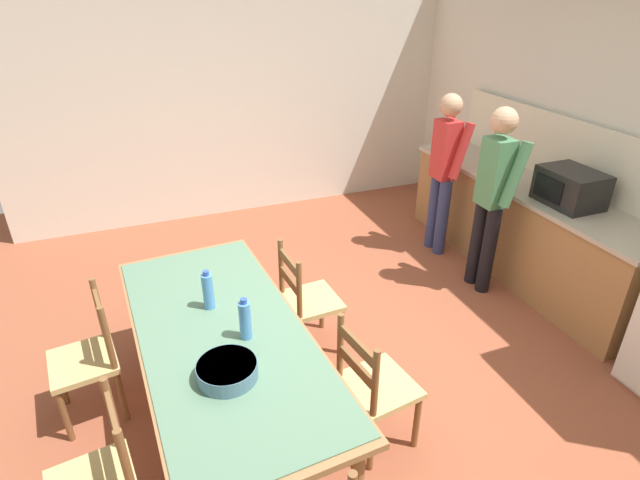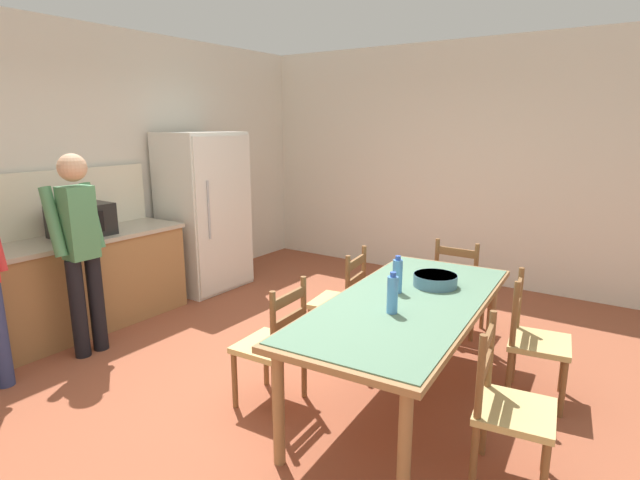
{
  "view_description": "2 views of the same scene",
  "coord_description": "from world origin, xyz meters",
  "px_view_note": "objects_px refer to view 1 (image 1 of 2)",
  "views": [
    {
      "loc": [
        2.58,
        -1.18,
        2.62
      ],
      "look_at": [
        -0.32,
        -0.06,
        0.98
      ],
      "focal_mm": 28.0,
      "sensor_mm": 36.0,
      "label": 1
    },
    {
      "loc": [
        -2.84,
        -2.2,
        1.93
      ],
      "look_at": [
        0.03,
        -0.25,
        1.12
      ],
      "focal_mm": 28.0,
      "sensor_mm": 36.0,
      "label": 2
    }
  ],
  "objects_px": {
    "dining_table": "(223,341)",
    "bottle_off_centre": "(245,320)",
    "microwave": "(570,188)",
    "person_at_counter": "(493,193)",
    "bottle_near_centre": "(208,291)",
    "serving_bowl": "(227,370)",
    "person_at_sink": "(444,167)",
    "chair_side_near_left": "(89,359)",
    "chair_side_far_right": "(374,387)",
    "chair_side_far_left": "(307,301)"
  },
  "relations": [
    {
      "from": "bottle_off_centre",
      "to": "chair_side_near_left",
      "type": "height_order",
      "value": "bottle_off_centre"
    },
    {
      "from": "microwave",
      "to": "bottle_off_centre",
      "type": "xyz_separation_m",
      "value": [
        0.58,
        -2.95,
        -0.17
      ]
    },
    {
      "from": "bottle_near_centre",
      "to": "chair_side_far_right",
      "type": "height_order",
      "value": "bottle_near_centre"
    },
    {
      "from": "dining_table",
      "to": "person_at_sink",
      "type": "distance_m",
      "value": 3.04
    },
    {
      "from": "chair_side_far_right",
      "to": "person_at_counter",
      "type": "height_order",
      "value": "person_at_counter"
    },
    {
      "from": "dining_table",
      "to": "serving_bowl",
      "type": "height_order",
      "value": "serving_bowl"
    },
    {
      "from": "microwave",
      "to": "dining_table",
      "type": "distance_m",
      "value": 3.14
    },
    {
      "from": "chair_side_far_left",
      "to": "bottle_off_centre",
      "type": "bearing_deg",
      "value": 133.68
    },
    {
      "from": "microwave",
      "to": "chair_side_far_left",
      "type": "distance_m",
      "value": 2.43
    },
    {
      "from": "person_at_sink",
      "to": "person_at_counter",
      "type": "height_order",
      "value": "person_at_counter"
    },
    {
      "from": "bottle_near_centre",
      "to": "person_at_sink",
      "type": "distance_m",
      "value": 2.91
    },
    {
      "from": "serving_bowl",
      "to": "bottle_off_centre",
      "type": "bearing_deg",
      "value": 149.39
    },
    {
      "from": "bottle_off_centre",
      "to": "chair_side_far_left",
      "type": "relative_size",
      "value": 0.3
    },
    {
      "from": "serving_bowl",
      "to": "chair_side_near_left",
      "type": "distance_m",
      "value": 1.19
    },
    {
      "from": "bottle_near_centre",
      "to": "chair_side_far_right",
      "type": "relative_size",
      "value": 0.3
    },
    {
      "from": "microwave",
      "to": "chair_side_near_left",
      "type": "bearing_deg",
      "value": -89.42
    },
    {
      "from": "serving_bowl",
      "to": "person_at_sink",
      "type": "distance_m",
      "value": 3.29
    },
    {
      "from": "dining_table",
      "to": "person_at_sink",
      "type": "bearing_deg",
      "value": 121.57
    },
    {
      "from": "bottle_near_centre",
      "to": "person_at_counter",
      "type": "relative_size",
      "value": 0.16
    },
    {
      "from": "dining_table",
      "to": "person_at_counter",
      "type": "height_order",
      "value": "person_at_counter"
    },
    {
      "from": "serving_bowl",
      "to": "person_at_counter",
      "type": "distance_m",
      "value": 2.88
    },
    {
      "from": "bottle_near_centre",
      "to": "bottle_off_centre",
      "type": "xyz_separation_m",
      "value": [
        0.38,
        0.15,
        0.0
      ]
    },
    {
      "from": "bottle_off_centre",
      "to": "person_at_sink",
      "type": "height_order",
      "value": "person_at_sink"
    },
    {
      "from": "dining_table",
      "to": "bottle_off_centre",
      "type": "relative_size",
      "value": 8.42
    },
    {
      "from": "bottle_near_centre",
      "to": "chair_side_near_left",
      "type": "bearing_deg",
      "value": -102.1
    },
    {
      "from": "microwave",
      "to": "chair_side_near_left",
      "type": "relative_size",
      "value": 0.55
    },
    {
      "from": "bottle_near_centre",
      "to": "chair_side_near_left",
      "type": "height_order",
      "value": "bottle_near_centre"
    },
    {
      "from": "person_at_sink",
      "to": "person_at_counter",
      "type": "distance_m",
      "value": 0.77
    },
    {
      "from": "bottle_near_centre",
      "to": "bottle_off_centre",
      "type": "distance_m",
      "value": 0.4
    },
    {
      "from": "dining_table",
      "to": "bottle_off_centre",
      "type": "bearing_deg",
      "value": 51.34
    },
    {
      "from": "chair_side_near_left",
      "to": "chair_side_far_left",
      "type": "xyz_separation_m",
      "value": [
        -0.11,
        1.54,
        0.0
      ]
    },
    {
      "from": "bottle_near_centre",
      "to": "chair_side_far_left",
      "type": "height_order",
      "value": "bottle_near_centre"
    },
    {
      "from": "microwave",
      "to": "chair_side_far_right",
      "type": "relative_size",
      "value": 0.55
    },
    {
      "from": "person_at_sink",
      "to": "person_at_counter",
      "type": "xyz_separation_m",
      "value": [
        0.77,
        -0.02,
        0.02
      ]
    },
    {
      "from": "microwave",
      "to": "bottle_off_centre",
      "type": "distance_m",
      "value": 3.02
    },
    {
      "from": "dining_table",
      "to": "chair_side_near_left",
      "type": "height_order",
      "value": "chair_side_near_left"
    },
    {
      "from": "microwave",
      "to": "person_at_sink",
      "type": "relative_size",
      "value": 0.3
    },
    {
      "from": "microwave",
      "to": "bottle_off_centre",
      "type": "relative_size",
      "value": 1.85
    },
    {
      "from": "chair_side_far_left",
      "to": "person_at_counter",
      "type": "bearing_deg",
      "value": -85.27
    },
    {
      "from": "microwave",
      "to": "dining_table",
      "type": "height_order",
      "value": "microwave"
    },
    {
      "from": "dining_table",
      "to": "chair_side_far_left",
      "type": "distance_m",
      "value": 0.95
    },
    {
      "from": "chair_side_far_right",
      "to": "person_at_counter",
      "type": "distance_m",
      "value": 2.22
    },
    {
      "from": "bottle_off_centre",
      "to": "person_at_counter",
      "type": "distance_m",
      "value": 2.6
    },
    {
      "from": "bottle_near_centre",
      "to": "person_at_counter",
      "type": "xyz_separation_m",
      "value": [
        -0.54,
        2.58,
        0.08
      ]
    },
    {
      "from": "serving_bowl",
      "to": "chair_side_near_left",
      "type": "bearing_deg",
      "value": -137.67
    },
    {
      "from": "bottle_off_centre",
      "to": "person_at_sink",
      "type": "relative_size",
      "value": 0.16
    },
    {
      "from": "dining_table",
      "to": "bottle_off_centre",
      "type": "distance_m",
      "value": 0.25
    },
    {
      "from": "microwave",
      "to": "person_at_counter",
      "type": "height_order",
      "value": "person_at_counter"
    },
    {
      "from": "bottle_off_centre",
      "to": "serving_bowl",
      "type": "relative_size",
      "value": 0.84
    },
    {
      "from": "bottle_off_centre",
      "to": "chair_side_near_left",
      "type": "distance_m",
      "value": 1.17
    }
  ]
}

